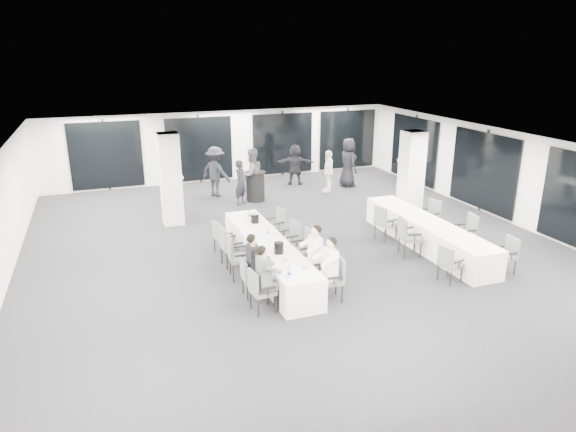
% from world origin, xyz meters
% --- Properties ---
extents(room, '(14.04, 16.04, 2.84)m').
position_xyz_m(room, '(0.89, 1.11, 1.39)').
color(room, '#232328').
rests_on(room, ground).
extents(column_left, '(0.60, 0.60, 2.80)m').
position_xyz_m(column_left, '(-2.80, 3.20, 1.40)').
color(column_left, silver).
rests_on(column_left, floor).
extents(column_right, '(0.60, 0.60, 2.80)m').
position_xyz_m(column_right, '(4.20, 1.00, 1.40)').
color(column_right, silver).
rests_on(column_right, floor).
extents(banquet_table_main, '(0.90, 5.00, 0.75)m').
position_xyz_m(banquet_table_main, '(-1.14, -1.10, 0.38)').
color(banquet_table_main, white).
rests_on(banquet_table_main, floor).
extents(banquet_table_side, '(0.90, 5.00, 0.75)m').
position_xyz_m(banquet_table_side, '(3.35, -1.18, 0.38)').
color(banquet_table_side, white).
rests_on(banquet_table_side, floor).
extents(cocktail_table, '(0.74, 0.74, 1.03)m').
position_xyz_m(cocktail_table, '(0.30, 4.70, 0.52)').
color(cocktail_table, black).
rests_on(cocktail_table, floor).
extents(chair_main_left_near, '(0.52, 0.57, 0.93)m').
position_xyz_m(chair_main_left_near, '(-1.97, -3.06, 0.53)').
color(chair_main_left_near, '#54565C').
rests_on(chair_main_left_near, floor).
extents(chair_main_left_second, '(0.44, 0.49, 0.86)m').
position_xyz_m(chair_main_left_second, '(-1.96, -2.33, 0.49)').
color(chair_main_left_second, '#54565C').
rests_on(chair_main_left_second, floor).
extents(chair_main_left_mid, '(0.55, 0.61, 1.03)m').
position_xyz_m(chair_main_left_mid, '(-1.98, -1.31, 0.58)').
color(chair_main_left_mid, '#54565C').
rests_on(chair_main_left_mid, floor).
extents(chair_main_left_fourth, '(0.55, 0.60, 1.02)m').
position_xyz_m(chair_main_left_fourth, '(-1.98, -0.56, 0.58)').
color(chair_main_left_fourth, '#54565C').
rests_on(chair_main_left_fourth, floor).
extents(chair_main_left_far, '(0.54, 0.56, 0.87)m').
position_xyz_m(chair_main_left_far, '(-1.96, 0.35, 0.50)').
color(chair_main_left_far, '#54565C').
rests_on(chair_main_left_far, floor).
extents(chair_main_right_near, '(0.53, 0.58, 0.96)m').
position_xyz_m(chair_main_right_near, '(-0.31, -3.09, 0.55)').
color(chair_main_right_near, '#54565C').
rests_on(chair_main_right_near, floor).
extents(chair_main_right_second, '(0.48, 0.53, 0.91)m').
position_xyz_m(chair_main_right_second, '(-0.31, -2.29, 0.52)').
color(chair_main_right_second, '#54565C').
rests_on(chair_main_right_second, floor).
extents(chair_main_right_mid, '(0.56, 0.61, 1.01)m').
position_xyz_m(chair_main_right_mid, '(-0.30, -1.41, 0.58)').
color(chair_main_right_mid, '#54565C').
rests_on(chair_main_right_mid, floor).
extents(chair_main_right_fourth, '(0.53, 0.58, 0.94)m').
position_xyz_m(chair_main_right_fourth, '(-0.31, -0.46, 0.54)').
color(chair_main_right_fourth, '#54565C').
rests_on(chair_main_right_fourth, floor).
extents(chair_main_right_far, '(0.56, 0.59, 0.94)m').
position_xyz_m(chair_main_right_far, '(-0.31, 0.64, 0.54)').
color(chair_main_right_far, '#54565C').
rests_on(chair_main_right_far, floor).
extents(chair_side_left_near, '(0.54, 0.56, 0.88)m').
position_xyz_m(chair_side_left_near, '(2.53, -3.22, 0.50)').
color(chair_side_left_near, '#54565C').
rests_on(chair_side_left_near, floor).
extents(chair_side_left_mid, '(0.61, 0.65, 1.02)m').
position_xyz_m(chair_side_left_mid, '(2.51, -1.51, 0.58)').
color(chair_side_left_mid, '#54565C').
rests_on(chair_side_left_mid, floor).
extents(chair_side_left_far, '(0.59, 0.62, 0.99)m').
position_xyz_m(chair_side_left_far, '(2.52, -0.34, 0.57)').
color(chair_side_left_far, '#54565C').
rests_on(chair_side_left_far, floor).
extents(chair_side_right_near, '(0.46, 0.51, 0.89)m').
position_xyz_m(chair_side_right_near, '(4.18, -3.26, 0.51)').
color(chair_side_right_near, '#54565C').
rests_on(chair_side_right_near, floor).
extents(chair_side_right_mid, '(0.58, 0.62, 1.01)m').
position_xyz_m(chair_side_right_mid, '(4.19, -1.77, 0.57)').
color(chair_side_right_mid, '#54565C').
rests_on(chair_side_right_mid, floor).
extents(chair_side_right_far, '(0.56, 0.60, 0.96)m').
position_xyz_m(chair_side_right_far, '(4.18, -0.18, 0.55)').
color(chair_side_right_far, '#54565C').
rests_on(chair_side_right_far, floor).
extents(seated_guest_a, '(0.50, 0.38, 1.44)m').
position_xyz_m(seated_guest_a, '(-1.81, -3.05, 0.81)').
color(seated_guest_a, '#4E5055').
rests_on(seated_guest_a, floor).
extents(seated_guest_b, '(0.50, 0.38, 1.44)m').
position_xyz_m(seated_guest_b, '(-1.81, -2.33, 0.81)').
color(seated_guest_b, black).
rests_on(seated_guest_b, floor).
extents(seated_guest_c, '(0.50, 0.38, 1.44)m').
position_xyz_m(seated_guest_c, '(-0.47, -3.08, 0.81)').
color(seated_guest_c, white).
rests_on(seated_guest_c, floor).
extents(seated_guest_d, '(0.50, 0.38, 1.44)m').
position_xyz_m(seated_guest_d, '(-0.47, -2.29, 0.81)').
color(seated_guest_d, white).
rests_on(seated_guest_d, floor).
extents(standing_guest_a, '(0.82, 0.82, 1.76)m').
position_xyz_m(standing_guest_a, '(-0.29, 4.44, 0.88)').
color(standing_guest_a, black).
rests_on(standing_guest_a, floor).
extents(standing_guest_b, '(1.17, 0.92, 2.12)m').
position_xyz_m(standing_guest_b, '(0.19, 4.74, 1.06)').
color(standing_guest_b, '#4E5055').
rests_on(standing_guest_b, floor).
extents(standing_guest_c, '(1.37, 1.46, 2.06)m').
position_xyz_m(standing_guest_c, '(-0.87, 5.75, 1.03)').
color(standing_guest_c, black).
rests_on(standing_guest_c, floor).
extents(standing_guest_d, '(1.09, 1.20, 1.79)m').
position_xyz_m(standing_guest_d, '(3.21, 4.88, 0.90)').
color(standing_guest_d, white).
rests_on(standing_guest_d, floor).
extents(standing_guest_e, '(0.70, 1.07, 2.12)m').
position_xyz_m(standing_guest_e, '(4.26, 5.35, 1.06)').
color(standing_guest_e, black).
rests_on(standing_guest_e, floor).
extents(standing_guest_f, '(1.79, 1.27, 1.82)m').
position_xyz_m(standing_guest_f, '(2.43, 6.32, 0.91)').
color(standing_guest_f, black).
rests_on(standing_guest_f, floor).
extents(standing_guest_g, '(0.87, 0.77, 2.01)m').
position_xyz_m(standing_guest_g, '(-2.56, 4.27, 1.01)').
color(standing_guest_g, white).
rests_on(standing_guest_g, floor).
extents(standing_guest_h, '(0.96, 1.18, 2.12)m').
position_xyz_m(standing_guest_h, '(6.20, 4.32, 1.06)').
color(standing_guest_h, '#4E5055').
rests_on(standing_guest_h, floor).
extents(ice_bucket_near, '(0.22, 0.22, 0.25)m').
position_xyz_m(ice_bucket_near, '(-1.15, -1.94, 0.88)').
color(ice_bucket_near, black).
rests_on(ice_bucket_near, banquet_table_main).
extents(ice_bucket_far, '(0.22, 0.22, 0.25)m').
position_xyz_m(ice_bucket_far, '(-1.04, 0.29, 0.87)').
color(ice_bucket_far, black).
rests_on(ice_bucket_far, banquet_table_main).
extents(water_bottle_a, '(0.08, 0.08, 0.24)m').
position_xyz_m(water_bottle_a, '(-1.38, -3.23, 0.87)').
color(water_bottle_a, silver).
rests_on(water_bottle_a, banquet_table_main).
extents(water_bottle_b, '(0.06, 0.06, 0.20)m').
position_xyz_m(water_bottle_b, '(-1.02, -0.75, 0.85)').
color(water_bottle_b, silver).
rests_on(water_bottle_b, banquet_table_main).
extents(water_bottle_c, '(0.07, 0.07, 0.21)m').
position_xyz_m(water_bottle_c, '(-1.09, 0.69, 0.86)').
color(water_bottle_c, silver).
rests_on(water_bottle_c, banquet_table_main).
extents(plate_a, '(0.18, 0.18, 0.03)m').
position_xyz_m(plate_a, '(-1.16, -2.41, 0.76)').
color(plate_a, white).
rests_on(plate_a, banquet_table_main).
extents(plate_b, '(0.22, 0.22, 0.03)m').
position_xyz_m(plate_b, '(-0.91, -2.90, 0.76)').
color(plate_b, white).
rests_on(plate_b, banquet_table_main).
extents(plate_c, '(0.18, 0.18, 0.03)m').
position_xyz_m(plate_c, '(-1.14, -1.69, 0.76)').
color(plate_c, white).
rests_on(plate_c, banquet_table_main).
extents(wine_glass, '(0.07, 0.07, 0.19)m').
position_xyz_m(wine_glass, '(-0.93, -3.25, 0.90)').
color(wine_glass, silver).
rests_on(wine_glass, banquet_table_main).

